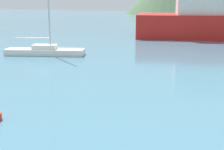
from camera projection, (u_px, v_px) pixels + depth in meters
The scene contains 1 object.
sailboat_inner at pixel (45, 50), 25.76m from camera, with size 6.63×3.46×9.72m.
Camera 1 is at (5.78, 1.52, 4.50)m, focal length 50.00 mm.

